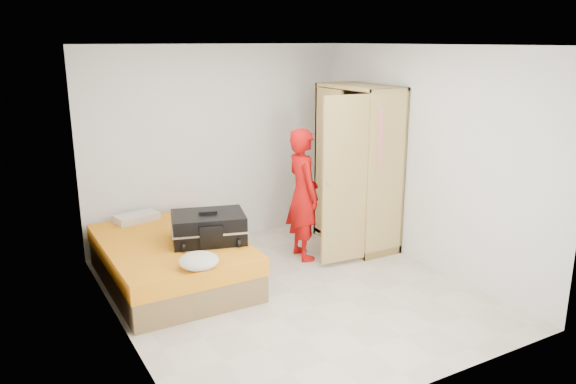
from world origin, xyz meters
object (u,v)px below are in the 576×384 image
suitcase (209,228)px  round_cushion (199,261)px  bed (172,261)px  person (303,194)px  wardrobe (356,172)px

suitcase → round_cushion: suitcase is taller
bed → suitcase: suitcase is taller
person → round_cushion: (-1.68, -0.83, -0.24)m
bed → wardrobe: wardrobe is taller
wardrobe → suitcase: wardrobe is taller
suitcase → bed: bearing=163.0°
person → wardrobe: bearing=-81.1°
bed → wardrobe: bearing=-0.9°
bed → round_cushion: 0.96m
bed → person: (1.67, -0.07, 0.57)m
suitcase → round_cushion: size_ratio=2.37×
suitcase → person: bearing=23.0°
person → suitcase: size_ratio=1.76×
wardrobe → round_cushion: size_ratio=5.36×
wardrobe → person: bearing=-177.8°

